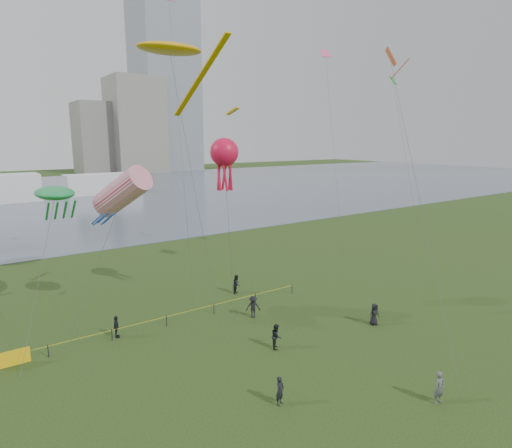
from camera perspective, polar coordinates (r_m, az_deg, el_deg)
ground_plane at (r=24.79m, az=14.46°, el=-22.40°), size 400.00×400.00×0.00m
lake at (r=115.00m, az=-26.66°, el=3.28°), size 400.00×120.00×0.08m
tower at (r=202.57m, az=-12.38°, el=24.26°), size 24.00×24.00×120.00m
building_mid at (r=185.82m, az=-15.76°, el=12.51°), size 20.00×20.00×38.00m
building_low at (r=187.34m, az=-20.41°, el=10.69°), size 16.00×18.00×28.00m
pavilion_right at (r=115.60m, az=-19.74°, el=5.09°), size 18.00×7.00×5.00m
fence at (r=31.34m, az=-22.50°, el=-14.24°), size 24.07×0.07×1.05m
kite_flyer at (r=25.70m, az=23.26°, el=-19.40°), size 0.67×0.46×1.76m
spectator_a at (r=29.16m, az=2.74°, el=-14.71°), size 0.99×1.02×1.66m
spectator_b at (r=33.61m, az=-0.38°, el=-11.00°), size 1.29×1.13×1.73m
spectator_c at (r=32.05m, az=-18.13°, el=-12.90°), size 0.63×0.99×1.57m
spectator_d at (r=33.61m, az=15.50°, el=-11.51°), size 0.90×0.68×1.65m
spectator_f at (r=23.83m, az=3.21°, el=-21.31°), size 0.66×0.55×1.56m
spectator_g at (r=38.67m, az=-2.59°, el=-8.00°), size 1.04×1.01×1.70m
kite_stingray at (r=31.70m, az=-11.30°, el=21.80°), size 4.61×9.92×19.97m
kite_windsock at (r=32.09m, az=-17.41°, el=4.10°), size 6.19×5.26×11.87m
kite_creature at (r=33.48m, az=-25.27°, el=3.71°), size 5.17×8.99×10.30m
kite_octopus at (r=32.72m, az=-4.25°, el=9.38°), size 2.15×3.30×13.70m
kite_delta at (r=35.85m, az=17.97°, el=18.85°), size 8.53×12.89×20.46m
small_kites at (r=38.97m, az=-2.89°, el=23.92°), size 35.93×8.32×6.63m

